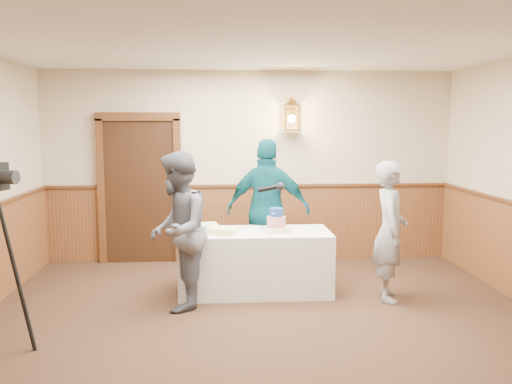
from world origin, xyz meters
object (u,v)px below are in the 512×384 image
baker (390,231)px  display_table (255,262)px  tiered_cake (276,222)px  assistant_p (268,210)px  sheet_cake_yellow (222,231)px  interviewer (178,231)px  sheet_cake_green (204,227)px

baker → display_table: bearing=88.9°
tiered_cake → assistant_p: assistant_p is taller
sheet_cake_yellow → baker: size_ratio=0.21×
display_table → interviewer: size_ratio=1.04×
display_table → interviewer: 1.12m
sheet_cake_green → baker: (2.14, -0.48, 0.02)m
interviewer → baker: interviewer is taller
tiered_cake → interviewer: size_ratio=0.20×
display_table → tiered_cake: (0.25, -0.05, 0.49)m
assistant_p → sheet_cake_yellow: bearing=61.4°
sheet_cake_green → interviewer: size_ratio=0.18×
interviewer → assistant_p: 1.49m
sheet_cake_green → tiered_cake: bearing=-11.3°
sheet_cake_yellow → assistant_p: (0.59, 0.65, 0.14)m
interviewer → assistant_p: assistant_p is taller
tiered_cake → assistant_p: (-0.05, 0.58, 0.06)m
sheet_cake_green → baker: baker is taller
tiered_cake → sheet_cake_yellow: bearing=-173.9°
sheet_cake_yellow → sheet_cake_green: bearing=132.1°
sheet_cake_yellow → interviewer: size_ratio=0.19×
sheet_cake_green → assistant_p: 0.92m
tiered_cake → interviewer: 1.22m
interviewer → assistant_p: bearing=138.0°
sheet_cake_yellow → baker: 1.94m
sheet_cake_yellow → tiered_cake: bearing=6.1°
interviewer → baker: (2.41, 0.14, -0.06)m
tiered_cake → display_table: bearing=168.7°
interviewer → baker: size_ratio=1.08×
baker → assistant_p: size_ratio=0.87×
tiered_cake → baker: baker is taller
display_table → sheet_cake_yellow: 0.58m
sheet_cake_green → assistant_p: bearing=26.5°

